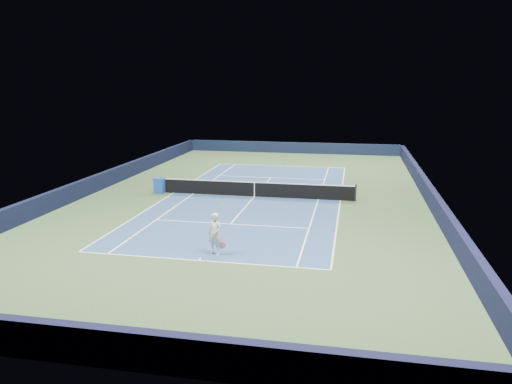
# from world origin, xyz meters

# --- Properties ---
(ground) EXTENTS (40.00, 40.00, 0.00)m
(ground) POSITION_xyz_m (0.00, 0.00, 0.00)
(ground) COLOR #314C29
(ground) RESTS_ON ground
(wall_far) EXTENTS (22.00, 0.35, 1.10)m
(wall_far) POSITION_xyz_m (0.00, 19.82, 0.55)
(wall_far) COLOR black
(wall_far) RESTS_ON ground
(wall_near) EXTENTS (22.00, 0.35, 1.10)m
(wall_near) POSITION_xyz_m (0.00, -19.82, 0.55)
(wall_near) COLOR black
(wall_near) RESTS_ON ground
(wall_right) EXTENTS (0.35, 40.00, 1.10)m
(wall_right) POSITION_xyz_m (10.82, 0.00, 0.55)
(wall_right) COLOR black
(wall_right) RESTS_ON ground
(wall_left) EXTENTS (0.35, 40.00, 1.10)m
(wall_left) POSITION_xyz_m (-10.82, 0.00, 0.55)
(wall_left) COLOR black
(wall_left) RESTS_ON ground
(court_surface) EXTENTS (10.97, 23.77, 0.01)m
(court_surface) POSITION_xyz_m (0.00, 0.00, 0.00)
(court_surface) COLOR navy
(court_surface) RESTS_ON ground
(baseline_far) EXTENTS (10.97, 0.08, 0.00)m
(baseline_far) POSITION_xyz_m (0.00, 11.88, 0.01)
(baseline_far) COLOR white
(baseline_far) RESTS_ON ground
(baseline_near) EXTENTS (10.97, 0.08, 0.00)m
(baseline_near) POSITION_xyz_m (0.00, -11.88, 0.01)
(baseline_near) COLOR white
(baseline_near) RESTS_ON ground
(sideline_doubles_right) EXTENTS (0.08, 23.77, 0.00)m
(sideline_doubles_right) POSITION_xyz_m (5.49, 0.00, 0.01)
(sideline_doubles_right) COLOR white
(sideline_doubles_right) RESTS_ON ground
(sideline_doubles_left) EXTENTS (0.08, 23.77, 0.00)m
(sideline_doubles_left) POSITION_xyz_m (-5.49, 0.00, 0.01)
(sideline_doubles_left) COLOR white
(sideline_doubles_left) RESTS_ON ground
(sideline_singles_right) EXTENTS (0.08, 23.77, 0.00)m
(sideline_singles_right) POSITION_xyz_m (4.12, 0.00, 0.01)
(sideline_singles_right) COLOR white
(sideline_singles_right) RESTS_ON ground
(sideline_singles_left) EXTENTS (0.08, 23.77, 0.00)m
(sideline_singles_left) POSITION_xyz_m (-4.12, 0.00, 0.01)
(sideline_singles_left) COLOR white
(sideline_singles_left) RESTS_ON ground
(service_line_far) EXTENTS (8.23, 0.08, 0.00)m
(service_line_far) POSITION_xyz_m (0.00, 6.40, 0.01)
(service_line_far) COLOR white
(service_line_far) RESTS_ON ground
(service_line_near) EXTENTS (8.23, 0.08, 0.00)m
(service_line_near) POSITION_xyz_m (0.00, -6.40, 0.01)
(service_line_near) COLOR white
(service_line_near) RESTS_ON ground
(center_service_line) EXTENTS (0.08, 12.80, 0.00)m
(center_service_line) POSITION_xyz_m (0.00, 0.00, 0.01)
(center_service_line) COLOR white
(center_service_line) RESTS_ON ground
(center_mark_far) EXTENTS (0.08, 0.30, 0.00)m
(center_mark_far) POSITION_xyz_m (0.00, 11.73, 0.01)
(center_mark_far) COLOR white
(center_mark_far) RESTS_ON ground
(center_mark_near) EXTENTS (0.08, 0.30, 0.00)m
(center_mark_near) POSITION_xyz_m (0.00, -11.73, 0.01)
(center_mark_near) COLOR white
(center_mark_near) RESTS_ON ground
(tennis_net) EXTENTS (12.90, 0.10, 1.07)m
(tennis_net) POSITION_xyz_m (0.00, 0.00, 0.50)
(tennis_net) COLOR black
(tennis_net) RESTS_ON ground
(sponsor_cube) EXTENTS (0.68, 0.63, 1.02)m
(sponsor_cube) POSITION_xyz_m (-6.40, -0.18, 0.51)
(sponsor_cube) COLOR #1D46B0
(sponsor_cube) RESTS_ON ground
(tennis_player) EXTENTS (0.87, 1.35, 2.02)m
(tennis_player) POSITION_xyz_m (0.49, -11.01, 0.92)
(tennis_player) COLOR silver
(tennis_player) RESTS_ON ground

